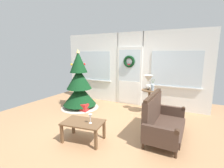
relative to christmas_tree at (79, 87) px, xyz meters
The scene contains 10 objects.
ground_plane 1.80m from the christmas_tree, 34.34° to the right, with size 6.76×6.76×0.00m, color #AD7F56.
back_wall_with_door 1.87m from the christmas_tree, 40.00° to the left, with size 5.20×0.19×2.55m.
christmas_tree is the anchor object (origin of this frame).
settee_sofa 2.97m from the christmas_tree, 16.16° to the right, with size 0.75×1.45×0.96m.
side_table 2.31m from the christmas_tree, 12.66° to the left, with size 0.50×0.48×0.74m.
table_lamp 2.28m from the christmas_tree, 13.99° to the left, with size 0.28×0.28×0.44m.
flower_vase 2.40m from the christmas_tree, 10.73° to the left, with size 0.11×0.10×0.35m.
coffee_table 2.26m from the christmas_tree, 50.81° to the right, with size 0.90×0.63×0.43m.
wine_glass 2.35m from the christmas_tree, 47.35° to the right, with size 0.08×0.08×0.20m.
gift_box 0.74m from the christmas_tree, 35.18° to the right, with size 0.24×0.21×0.24m, color red.
Camera 1 is at (1.99, -3.38, 1.83)m, focal length 26.09 mm.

